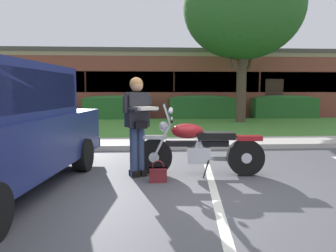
% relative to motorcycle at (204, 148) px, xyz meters
% --- Properties ---
extents(ground_plane, '(140.00, 140.00, 0.00)m').
position_rel_motorcycle_xyz_m(ground_plane, '(-0.50, -0.99, -0.49)').
color(ground_plane, '#4C4C51').
extents(curb_strip, '(60.00, 0.20, 0.12)m').
position_rel_motorcycle_xyz_m(curb_strip, '(-0.50, 2.57, -0.43)').
color(curb_strip, '#B7B2A8').
rests_on(curb_strip, ground).
extents(concrete_walk, '(60.00, 1.50, 0.08)m').
position_rel_motorcycle_xyz_m(concrete_walk, '(-0.50, 3.42, -0.45)').
color(concrete_walk, '#B7B2A8').
rests_on(concrete_walk, ground).
extents(grass_lawn, '(60.00, 6.87, 0.06)m').
position_rel_motorcycle_xyz_m(grass_lawn, '(-0.50, 7.60, -0.46)').
color(grass_lawn, '#478433').
rests_on(grass_lawn, ground).
extents(stall_stripe_0, '(0.65, 4.38, 0.01)m').
position_rel_motorcycle_xyz_m(stall_stripe_0, '(-2.92, -0.79, -0.49)').
color(stall_stripe_0, silver).
rests_on(stall_stripe_0, ground).
extents(stall_stripe_1, '(0.65, 4.38, 0.01)m').
position_rel_motorcycle_xyz_m(stall_stripe_1, '(0.00, -0.79, -0.49)').
color(stall_stripe_1, silver).
rests_on(stall_stripe_1, ground).
extents(motorcycle, '(2.24, 0.82, 1.26)m').
position_rel_motorcycle_xyz_m(motorcycle, '(0.00, 0.00, 0.00)').
color(motorcycle, black).
rests_on(motorcycle, ground).
extents(rider_person, '(0.59, 0.67, 1.70)m').
position_rel_motorcycle_xyz_m(rider_person, '(-1.16, 0.02, 0.52)').
color(rider_person, black).
rests_on(rider_person, ground).
extents(handbag, '(0.28, 0.13, 0.36)m').
position_rel_motorcycle_xyz_m(handbag, '(-0.82, -0.41, -0.34)').
color(handbag, maroon).
rests_on(handbag, ground).
extents(shade_tree, '(5.31, 5.31, 7.37)m').
position_rel_motorcycle_xyz_m(shade_tree, '(3.27, 9.13, 4.61)').
color(shade_tree, '#4C3D2D').
rests_on(shade_tree, ground).
extents(hedge_left, '(3.00, 0.90, 1.24)m').
position_rel_motorcycle_xyz_m(hedge_left, '(-6.96, 11.25, 0.16)').
color(hedge_left, '#286028').
rests_on(hedge_left, ground).
extents(hedge_center_left, '(3.28, 0.90, 1.24)m').
position_rel_motorcycle_xyz_m(hedge_center_left, '(-2.57, 11.25, 0.16)').
color(hedge_center_left, '#286028').
rests_on(hedge_center_left, ground).
extents(hedge_center_right, '(3.36, 0.90, 1.24)m').
position_rel_motorcycle_xyz_m(hedge_center_right, '(1.82, 11.25, 0.16)').
color(hedge_center_right, '#286028').
rests_on(hedge_center_right, ground).
extents(hedge_right, '(3.35, 0.90, 1.24)m').
position_rel_motorcycle_xyz_m(hedge_right, '(6.21, 11.25, 0.16)').
color(hedge_right, '#286028').
rests_on(hedge_right, ground).
extents(brick_building, '(27.65, 11.40, 3.73)m').
position_rel_motorcycle_xyz_m(brick_building, '(0.44, 17.59, 1.38)').
color(brick_building, brown).
rests_on(brick_building, ground).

